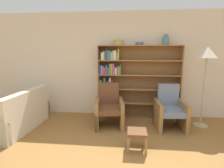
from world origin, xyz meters
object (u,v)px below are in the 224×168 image
bowl_slate (118,42)px  armchair_leather (109,108)px  bowl_copper (139,43)px  floor_lamp (207,57)px  bookshelf (130,82)px  couch (16,116)px  vase_tall (166,40)px  armchair_cushioned (170,110)px  footstool (137,135)px

bowl_slate → armchair_leather: (-0.16, -0.59, -1.54)m
bowl_copper → floor_lamp: (1.46, -0.42, -0.32)m
bowl_slate → armchair_leather: bowl_slate is taller
bookshelf → couch: bookshelf is taller
armchair_leather → bowl_copper: bearing=-148.2°
vase_tall → floor_lamp: size_ratio=0.14×
armchair_cushioned → footstool: armchair_cushioned is taller
bowl_slate → couch: size_ratio=0.15×
bowl_copper → footstool: size_ratio=0.58×
bowl_copper → vase_tall: 0.64m
bookshelf → vase_tall: 1.37m
bookshelf → bowl_copper: bowl_copper is taller
bowl_slate → armchair_leather: bearing=-105.4°
bookshelf → armchair_cushioned: (0.92, -0.60, -0.52)m
armchair_cushioned → vase_tall: bearing=-86.9°
bookshelf → bowl_slate: bowl_slate is taller
couch → floor_lamp: 4.48m
floor_lamp → armchair_leather: bearing=-175.6°
bowl_copper → bowl_slate: bearing=180.0°
bowl_slate → vase_tall: (1.17, 0.00, 0.05)m
bookshelf → armchair_leather: size_ratio=2.13×
bowl_slate → armchair_cushioned: (1.23, -0.59, -1.54)m
couch → vase_tall: bearing=-71.4°
couch → armchair_leather: 2.13m
armchair_leather → vase_tall: bearing=-164.5°
bowl_copper → armchair_cushioned: size_ratio=0.21×
bowl_slate → armchair_cushioned: 2.06m
armchair_cushioned → floor_lamp: 1.43m
bowl_slate → armchair_cushioned: size_ratio=0.25×
floor_lamp → footstool: size_ratio=5.04×
couch → armchair_cushioned: (3.48, 0.40, 0.12)m
bookshelf → footstool: 1.76m
floor_lamp → footstool: floor_lamp is taller
couch → armchair_cushioned: bearing=-81.0°
armchair_leather → footstool: (0.62, -1.03, -0.13)m
armchair_leather → floor_lamp: 2.47m
bookshelf → vase_tall: bearing=-0.9°
armchair_leather → floor_lamp: bearing=176.0°
vase_tall → couch: bearing=-163.9°
vase_tall → armchair_cushioned: vase_tall is taller
bowl_copper → armchair_cushioned: bowl_copper is taller
bowl_slate → vase_tall: size_ratio=0.96×
footstool → couch: bearing=166.9°
vase_tall → footstool: (-0.72, -1.62, -1.71)m
bowl_copper → armchair_leather: bearing=-139.7°
couch → footstool: size_ratio=4.52×
couch → floor_lamp: floor_lamp is taller
footstool → bowl_copper: bearing=87.2°
vase_tall → armchair_leather: vase_tall is taller
bowl_slate → armchair_cushioned: bearing=-25.6°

